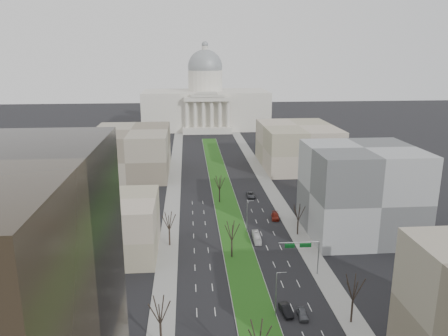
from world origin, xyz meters
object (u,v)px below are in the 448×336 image
car_grey_near (302,314)px  car_grey_far (251,195)px  car_red (275,216)px  car_black (286,310)px  box_van (257,237)px

car_grey_near → car_grey_far: car_grey_far is taller
car_red → car_grey_far: (-4.39, 20.68, -0.01)m
car_black → box_van: (-0.37, 33.22, 0.20)m
car_grey_near → box_van: box_van is taller
car_black → car_red: 48.97m
car_grey_near → car_grey_far: (0.41, 70.51, 0.07)m
car_grey_near → car_black: size_ratio=0.86×
car_black → box_van: 33.22m
car_grey_near → car_black: (-2.83, 1.46, 0.08)m
car_black → car_grey_far: car_black is taller
car_red → car_grey_far: car_red is taller
car_black → box_van: size_ratio=0.68×
car_grey_near → car_red: 50.06m
car_grey_near → car_red: car_red is taller
car_grey_near → car_red: (4.80, 49.83, 0.08)m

